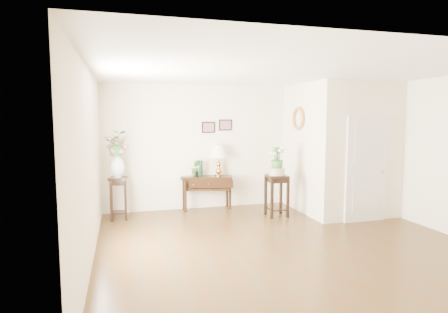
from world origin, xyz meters
name	(u,v)px	position (x,y,z in m)	size (l,w,h in m)	color
floor	(284,243)	(0.00, 0.00, 0.00)	(6.00, 5.50, 0.02)	#433018
ceiling	(287,71)	(0.00, 0.00, 2.80)	(6.00, 5.50, 0.02)	white
wall_back	(235,146)	(0.00, 2.75, 1.40)	(6.00, 0.02, 2.80)	#EFE3C8
wall_front	(411,191)	(0.00, -2.75, 1.40)	(6.00, 0.02, 2.80)	#EFE3C8
wall_left	(89,165)	(-3.00, 0.00, 1.40)	(0.02, 5.50, 2.80)	#EFE3C8
wall_right	(436,154)	(3.00, 0.00, 1.40)	(0.02, 5.50, 2.80)	#EFE3C8
partition	(338,148)	(2.10, 1.77, 1.40)	(1.80, 1.95, 2.80)	#EFE3C8
door	(366,169)	(2.10, 0.78, 1.05)	(0.90, 0.05, 2.10)	silver
art_print_left	(208,127)	(-0.65, 2.73, 1.85)	(0.30, 0.02, 0.25)	black
art_print_right	(225,125)	(-0.25, 2.73, 1.90)	(0.30, 0.02, 0.25)	black
wall_ornament	(298,118)	(1.16, 1.90, 2.05)	(0.51, 0.51, 0.07)	orange
console_table	(207,193)	(-0.73, 2.57, 0.38)	(1.14, 0.38, 0.76)	black
table_lamp	(219,160)	(-0.45, 2.57, 1.11)	(0.40, 0.40, 0.71)	#B27E40
green_vase	(201,169)	(-0.86, 2.57, 0.93)	(0.07, 0.07, 0.36)	black
potted_plant	(196,169)	(-0.98, 2.57, 0.94)	(0.20, 0.16, 0.36)	#306929
plant_stand_a	(118,198)	(-2.65, 2.23, 0.44)	(0.34, 0.34, 0.87)	black
porcelain_vase	(117,166)	(-2.65, 2.23, 1.10)	(0.28, 0.28, 0.49)	silver
lily_arrangement	(117,145)	(-2.65, 2.23, 1.53)	(0.46, 0.40, 0.51)	#306929
plant_stand_b	(277,196)	(0.56, 1.61, 0.44)	(0.41, 0.41, 0.88)	black
ceramic_bowl	(277,171)	(0.56, 1.61, 0.96)	(0.33, 0.33, 0.15)	beige
narcissus	(277,158)	(0.56, 1.61, 1.23)	(0.26, 0.26, 0.47)	#306929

